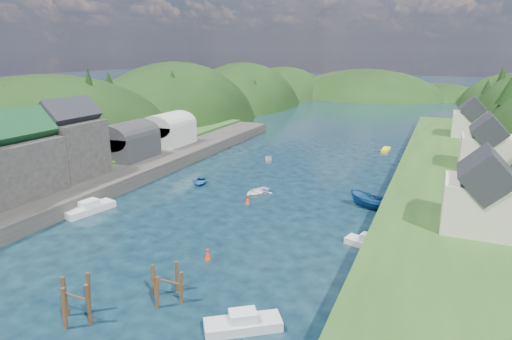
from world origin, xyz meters
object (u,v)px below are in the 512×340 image
at_px(channel_buoy_near, 208,255).
at_px(piling_cluster_far, 167,287).
at_px(piling_cluster_near, 77,303).
at_px(channel_buoy_far, 247,200).

bearing_deg(channel_buoy_near, piling_cluster_far, -86.44).
distance_m(piling_cluster_near, piling_cluster_far, 6.85).
relative_size(piling_cluster_near, piling_cluster_far, 1.20).
bearing_deg(piling_cluster_near, channel_buoy_far, 88.15).
distance_m(piling_cluster_far, channel_buoy_far, 23.71).
relative_size(piling_cluster_far, channel_buoy_near, 2.99).
bearing_deg(piling_cluster_far, piling_cluster_near, -131.54).
bearing_deg(channel_buoy_near, piling_cluster_near, -108.14).
height_order(piling_cluster_near, channel_buoy_near, piling_cluster_near).
height_order(piling_cluster_far, channel_buoy_near, piling_cluster_far).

